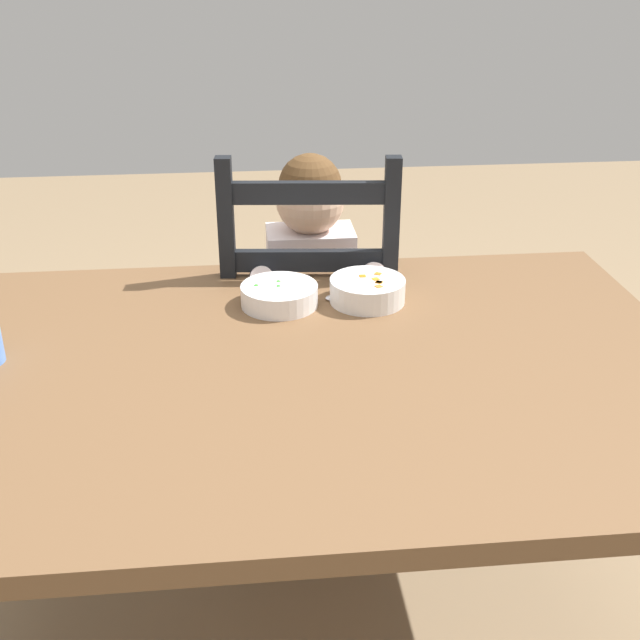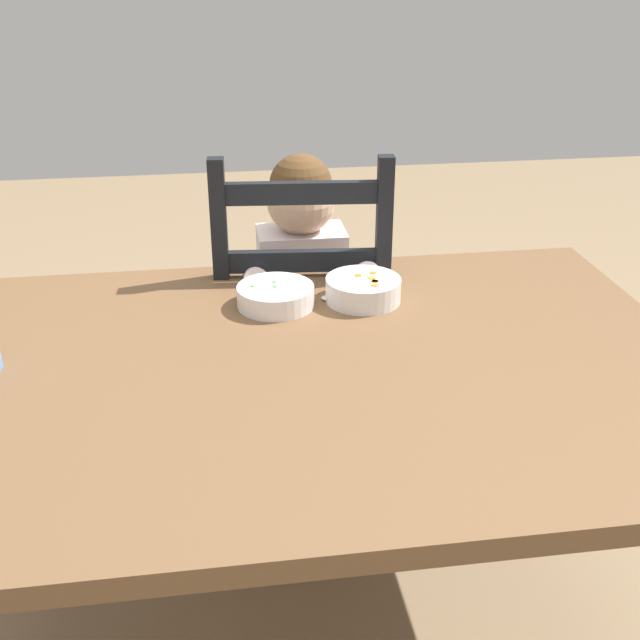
% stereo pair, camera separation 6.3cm
% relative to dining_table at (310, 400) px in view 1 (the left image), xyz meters
% --- Properties ---
extents(ground_plane, '(8.00, 8.00, 0.00)m').
position_rel_dining_table_xyz_m(ground_plane, '(0.00, 0.00, -0.62)').
color(ground_plane, '#8A7253').
extents(dining_table, '(1.49, 1.04, 0.71)m').
position_rel_dining_table_xyz_m(dining_table, '(0.00, 0.00, 0.00)').
color(dining_table, brown).
rests_on(dining_table, ground).
extents(dining_chair, '(0.46, 0.46, 0.99)m').
position_rel_dining_table_xyz_m(dining_chair, '(0.05, 0.56, -0.16)').
color(dining_chair, black).
rests_on(dining_chair, ground).
extents(child_figure, '(0.32, 0.31, 0.96)m').
position_rel_dining_table_xyz_m(child_figure, '(0.05, 0.56, 0.01)').
color(child_figure, white).
rests_on(child_figure, ground).
extents(bowl_of_peas, '(0.17, 0.17, 0.05)m').
position_rel_dining_table_xyz_m(bowl_of_peas, '(-0.04, 0.27, 0.11)').
color(bowl_of_peas, white).
rests_on(bowl_of_peas, dining_table).
extents(bowl_of_carrots, '(0.17, 0.17, 0.05)m').
position_rel_dining_table_xyz_m(bowl_of_carrots, '(0.15, 0.27, 0.11)').
color(bowl_of_carrots, white).
rests_on(bowl_of_carrots, dining_table).
extents(spoon, '(0.14, 0.04, 0.01)m').
position_rel_dining_table_xyz_m(spoon, '(0.10, 0.28, 0.09)').
color(spoon, silver).
rests_on(spoon, dining_table).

